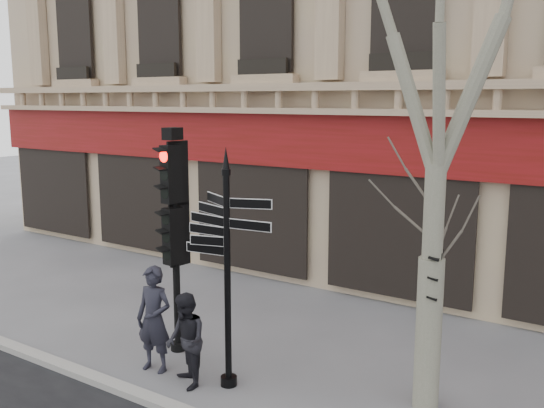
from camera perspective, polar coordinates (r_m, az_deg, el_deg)
The scene contains 6 objects.
ground at distance 10.07m, azimuth 0.32°, elevation -17.18°, with size 80.00×80.00×0.00m, color #5B5B5F.
fingerpost at distance 9.40m, azimuth -4.28°, elevation -2.31°, with size 1.70×1.70×3.87m.
traffic_signal_main at distance 10.89m, azimuth -9.15°, elevation -0.82°, with size 0.49×0.38×4.09m.
traffic_signal_secondary at distance 9.35m, azimuth 15.03°, elevation -8.53°, with size 0.46×0.38×2.41m.
pedestrian_a at distance 10.59m, azimuth -11.04°, elevation -10.59°, with size 0.66×0.44×1.82m, color black.
pedestrian_b at distance 9.99m, azimuth -8.13°, elevation -12.63°, with size 0.75×0.58×1.54m, color black.
Camera 1 is at (4.95, -7.48, 4.58)m, focal length 40.00 mm.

